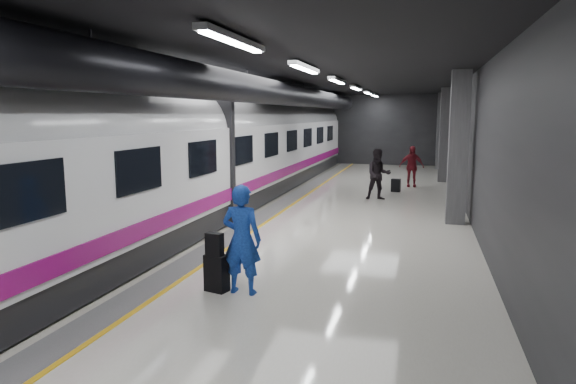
% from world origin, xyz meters
% --- Properties ---
extents(ground, '(40.00, 40.00, 0.00)m').
position_xyz_m(ground, '(0.00, 0.00, 0.00)').
color(ground, silver).
rests_on(ground, ground).
extents(platform_hall, '(10.02, 40.02, 4.51)m').
position_xyz_m(platform_hall, '(-0.29, 0.96, 3.54)').
color(platform_hall, black).
rests_on(platform_hall, ground).
extents(train, '(3.05, 38.00, 4.05)m').
position_xyz_m(train, '(-3.25, -0.00, 2.07)').
color(train, black).
rests_on(train, ground).
extents(traveler_main, '(0.75, 0.50, 2.00)m').
position_xyz_m(traveler_main, '(0.47, -5.41, 1.00)').
color(traveler_main, blue).
rests_on(traveler_main, ground).
extents(suitcase_main, '(0.47, 0.37, 0.68)m').
position_xyz_m(suitcase_main, '(-0.02, -5.43, 0.34)').
color(suitcase_main, black).
rests_on(suitcase_main, ground).
extents(shoulder_bag, '(0.34, 0.22, 0.42)m').
position_xyz_m(shoulder_bag, '(-0.04, -5.46, 0.89)').
color(shoulder_bag, black).
rests_on(shoulder_bag, suitcase_main).
extents(traveler_far_a, '(1.10, 0.95, 1.94)m').
position_xyz_m(traveler_far_a, '(1.93, 5.74, 0.97)').
color(traveler_far_a, black).
rests_on(traveler_far_a, ground).
extents(traveler_far_b, '(1.11, 0.55, 1.84)m').
position_xyz_m(traveler_far_b, '(3.07, 9.78, 0.92)').
color(traveler_far_b, maroon).
rests_on(traveler_far_b, ground).
extents(suitcase_far, '(0.40, 0.29, 0.55)m').
position_xyz_m(suitcase_far, '(2.49, 7.98, 0.27)').
color(suitcase_far, black).
rests_on(suitcase_far, ground).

